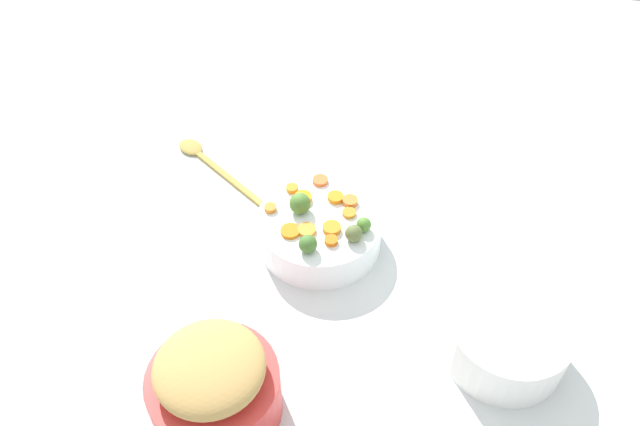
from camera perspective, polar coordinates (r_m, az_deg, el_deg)
name	(u,v)px	position (r m, az deg, el deg)	size (l,w,h in m)	color
tabletop	(303,243)	(1.30, -1.58, -2.68)	(2.40, 2.40, 0.02)	silver
serving_bowl_carrots	(320,229)	(1.26, 0.00, -1.45)	(0.25, 0.25, 0.07)	white
metal_pot	(216,394)	(1.05, -9.38, -15.76)	(0.21, 0.21, 0.10)	red
stuffing_mound	(209,368)	(0.98, -9.94, -13.56)	(0.17, 0.17, 0.06)	tan
carrot_slice_0	(349,213)	(1.24, 2.65, 0.00)	(0.03, 0.03, 0.01)	orange
carrot_slice_1	(320,181)	(1.30, 0.03, 2.95)	(0.03, 0.03, 0.01)	orange
carrot_slice_2	(307,230)	(1.21, -1.20, -1.54)	(0.04, 0.04, 0.01)	orange
carrot_slice_3	(290,231)	(1.21, -2.69, -1.64)	(0.04, 0.04, 0.01)	orange
carrot_slice_4	(350,201)	(1.26, 2.73, 1.07)	(0.03, 0.03, 0.01)	orange
carrot_slice_5	(292,188)	(1.29, -2.53, 2.22)	(0.02, 0.02, 0.01)	orange
carrot_slice_6	(332,228)	(1.21, 1.07, -1.39)	(0.04, 0.04, 0.01)	orange
carrot_slice_7	(336,197)	(1.27, 1.41, 1.41)	(0.03, 0.03, 0.01)	orange
carrot_slice_8	(331,241)	(1.19, 1.01, -2.51)	(0.03, 0.03, 0.01)	orange
carrot_slice_9	(303,198)	(1.27, -1.54, 1.39)	(0.03, 0.03, 0.01)	orange
carrot_slice_10	(270,209)	(1.25, -4.53, 0.37)	(0.02, 0.02, 0.01)	orange
brussels_sprout_0	(300,203)	(1.23, -1.82, 0.87)	(0.04, 0.04, 0.04)	#4F7E31
brussels_sprout_1	(308,244)	(1.17, -1.10, -2.81)	(0.04, 0.04, 0.04)	#44732E
brussels_sprout_2	(364,225)	(1.21, 3.97, -1.05)	(0.03, 0.03, 0.03)	#528732
brussels_sprout_3	(354,233)	(1.19, 3.06, -1.84)	(0.03, 0.03, 0.03)	#5F6F3B
wooden_spoon	(207,160)	(1.48, -10.18, 4.73)	(0.27, 0.20, 0.01)	#AB8F40
casserole_dish	(506,340)	(1.14, 16.45, -10.92)	(0.21, 0.21, 0.09)	white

